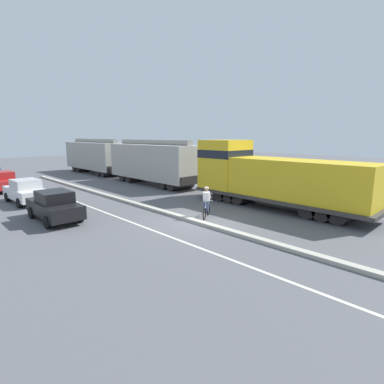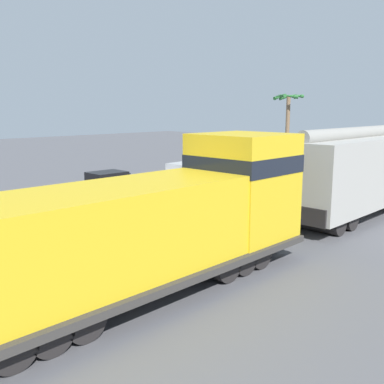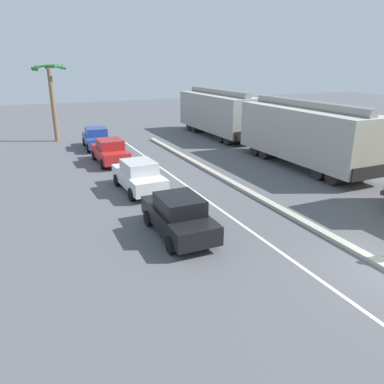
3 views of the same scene
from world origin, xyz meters
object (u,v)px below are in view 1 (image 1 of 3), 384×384
at_px(parked_car_black, 54,206).
at_px(parked_car_white, 26,191).
at_px(locomotive, 268,179).
at_px(hopper_car_middle, 96,156).
at_px(hopper_car_lead, 154,162).
at_px(cyclist, 206,203).
at_px(parked_car_red, 2,181).

relative_size(parked_car_black, parked_car_white, 0.99).
distance_m(locomotive, hopper_car_middle, 23.76).
height_order(hopper_car_lead, cyclist, hopper_car_lead).
relative_size(parked_car_red, cyclist, 2.47).
bearing_deg(hopper_car_middle, locomotive, -90.00).
bearing_deg(locomotive, hopper_car_middle, 90.00).
bearing_deg(locomotive, parked_car_black, 151.52).
bearing_deg(parked_car_red, parked_car_white, -89.27).
bearing_deg(parked_car_black, hopper_car_middle, 57.84).
height_order(hopper_car_middle, parked_car_black, hopper_car_middle).
relative_size(hopper_car_middle, cyclist, 6.18).
xyz_separation_m(locomotive, parked_car_red, (-11.07, 18.08, -0.98)).
bearing_deg(hopper_car_middle, hopper_car_lead, -90.00).
distance_m(locomotive, parked_car_red, 21.22).
distance_m(hopper_car_lead, hopper_car_middle, 11.60).
height_order(locomotive, hopper_car_lead, locomotive).
xyz_separation_m(hopper_car_lead, parked_car_white, (-10.99, -0.36, -1.26)).
distance_m(parked_car_red, cyclist, 18.38).
relative_size(hopper_car_middle, parked_car_red, 2.50).
xyz_separation_m(hopper_car_lead, cyclist, (-4.84, -11.37, -1.26)).
xyz_separation_m(hopper_car_middle, parked_car_white, (-10.99, -11.96, -1.26)).
xyz_separation_m(hopper_car_middle, parked_car_red, (-11.07, -5.67, -1.26)).
height_order(locomotive, parked_car_white, locomotive).
relative_size(locomotive, parked_car_red, 2.74).
height_order(parked_car_white, cyclist, cyclist).
relative_size(parked_car_white, cyclist, 2.48).
bearing_deg(locomotive, hopper_car_lead, 90.00).
relative_size(hopper_car_middle, parked_car_black, 2.52).
bearing_deg(parked_car_white, parked_car_black, -91.51).
bearing_deg(parked_car_white, hopper_car_middle, 47.42).
relative_size(parked_car_white, parked_car_red, 1.01).
bearing_deg(hopper_car_lead, parked_car_black, -151.23).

